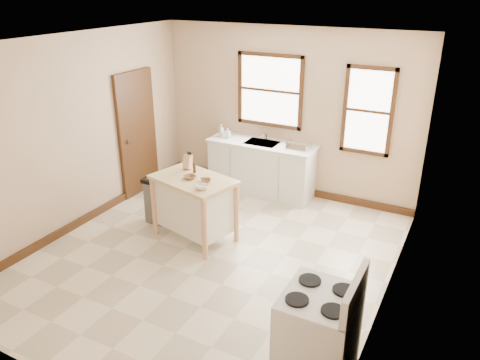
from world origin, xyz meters
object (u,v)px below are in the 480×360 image
at_px(dish_rack, 299,146).
at_px(bowl_b, 205,181).
at_px(soap_bottle_a, 221,131).
at_px(gas_stove, 319,323).
at_px(knife_block, 188,162).
at_px(bowl_c, 202,187).
at_px(soap_bottle_b, 228,133).
at_px(pepper_grinder, 194,168).
at_px(trash_bin, 158,200).
at_px(kitchen_island, 195,208).
at_px(bowl_a, 190,177).

bearing_deg(dish_rack, bowl_b, -103.70).
relative_size(soap_bottle_a, gas_stove, 0.19).
height_order(knife_block, bowl_b, knife_block).
relative_size(dish_rack, bowl_c, 2.13).
height_order(soap_bottle_b, pepper_grinder, soap_bottle_b).
xyz_separation_m(soap_bottle_b, pepper_grinder, (0.37, -1.64, -0.00)).
bearing_deg(trash_bin, knife_block, 10.76).
bearing_deg(knife_block, kitchen_island, -50.02).
bearing_deg(pepper_grinder, bowl_c, -47.41).
height_order(soap_bottle_b, trash_bin, soap_bottle_b).
bearing_deg(trash_bin, pepper_grinder, 0.70).
distance_m(dish_rack, pepper_grinder, 1.92).
distance_m(bowl_a, bowl_c, 0.40).
bearing_deg(soap_bottle_a, gas_stove, -67.79).
bearing_deg(bowl_a, soap_bottle_a, 106.84).
distance_m(dish_rack, knife_block, 1.94).
bearing_deg(gas_stove, kitchen_island, 145.88).
bearing_deg(trash_bin, soap_bottle_a, 83.08).
height_order(soap_bottle_a, bowl_c, soap_bottle_a).
xyz_separation_m(soap_bottle_b, bowl_c, (0.77, -2.07, -0.05)).
xyz_separation_m(dish_rack, trash_bin, (-1.58, -1.71, -0.60)).
height_order(dish_rack, knife_block, knife_block).
bearing_deg(pepper_grinder, gas_stove, -35.91).
bearing_deg(pepper_grinder, soap_bottle_a, 107.00).
relative_size(dish_rack, gas_stove, 0.33).
bearing_deg(kitchen_island, trash_bin, -177.67).
relative_size(pepper_grinder, trash_bin, 0.21).
relative_size(bowl_b, bowl_c, 0.92).
relative_size(dish_rack, bowl_a, 2.26).
bearing_deg(soap_bottle_b, bowl_c, -87.34).
relative_size(soap_bottle_a, pepper_grinder, 1.44).
bearing_deg(bowl_a, gas_stove, -33.18).
height_order(bowl_c, trash_bin, bowl_c).
distance_m(soap_bottle_a, dish_rack, 1.43).
bearing_deg(gas_stove, bowl_c, 146.76).
relative_size(knife_block, trash_bin, 0.28).
relative_size(knife_block, bowl_a, 1.20).
xyz_separation_m(soap_bottle_a, knife_block, (0.34, -1.57, 0.00)).
relative_size(dish_rack, kitchen_island, 0.33).
bearing_deg(dish_rack, trash_bin, -128.74).
xyz_separation_m(soap_bottle_a, trash_bin, (-0.16, -1.68, -0.67)).
relative_size(knife_block, pepper_grinder, 1.33).
distance_m(soap_bottle_a, bowl_a, 1.95).
xyz_separation_m(kitchen_island, bowl_c, (0.30, -0.25, 0.49)).
bearing_deg(soap_bottle_a, bowl_b, -85.18).
xyz_separation_m(dish_rack, bowl_b, (-0.61, -1.91, -0.02)).
bearing_deg(dish_rack, knife_block, -120.03).
height_order(soap_bottle_a, soap_bottle_b, soap_bottle_a).
distance_m(dish_rack, bowl_c, 2.18).
bearing_deg(gas_stove, knife_block, 144.62).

